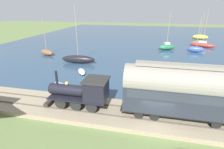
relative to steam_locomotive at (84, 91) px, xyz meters
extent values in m
plane|color=#607542|center=(-0.84, -6.49, -2.19)|extent=(200.00, 200.00, 0.00)
cube|color=#2D4760|center=(42.54, -6.49, -2.18)|extent=(80.00, 80.00, 0.01)
cube|color=gray|center=(0.00, -6.49, -1.97)|extent=(4.48, 56.00, 0.43)
cube|color=#4C4742|center=(-0.83, -6.49, -1.70)|extent=(0.07, 54.88, 0.12)
cube|color=#4C4742|center=(0.83, -6.49, -1.70)|extent=(0.07, 54.88, 0.12)
cylinder|color=black|center=(-0.83, -0.91, -1.10)|extent=(0.12, 1.08, 1.08)
cylinder|color=black|center=(0.83, -0.91, -1.10)|extent=(0.12, 1.08, 1.08)
cylinder|color=black|center=(-0.83, 0.57, -1.10)|extent=(0.12, 1.08, 1.08)
cylinder|color=black|center=(0.83, 0.57, -1.10)|extent=(0.12, 1.08, 1.08)
cylinder|color=black|center=(-0.83, 2.05, -1.10)|extent=(0.12, 1.08, 1.08)
cylinder|color=black|center=(0.83, 2.05, -1.10)|extent=(0.12, 1.08, 1.08)
cube|color=black|center=(0.00, 0.57, -0.66)|extent=(2.16, 5.39, 0.12)
cylinder|color=black|center=(0.00, 1.65, -0.08)|extent=(1.05, 3.24, 1.05)
cylinder|color=black|center=(0.00, 3.31, -0.08)|extent=(1.00, 0.08, 1.00)
cylinder|color=black|center=(0.00, 2.62, 1.08)|extent=(0.22, 0.22, 1.26)
sphere|color=tan|center=(0.00, 1.65, 0.59)|extent=(0.36, 0.36, 0.36)
cube|color=black|center=(0.00, -1.18, 0.27)|extent=(2.06, 1.89, 1.75)
cube|color=#282828|center=(0.00, -1.18, 1.20)|extent=(2.26, 2.13, 0.10)
cube|color=#2D2823|center=(0.00, 3.52, -1.46)|extent=(1.96, 0.44, 0.32)
cylinder|color=black|center=(-0.83, -11.02, -1.26)|extent=(0.12, 0.76, 0.76)
cylinder|color=black|center=(0.83, -11.02, -1.26)|extent=(0.12, 0.76, 0.76)
cylinder|color=black|center=(-0.83, -6.37, -1.26)|extent=(0.12, 0.76, 0.76)
cylinder|color=black|center=(0.83, -6.37, -1.26)|extent=(0.12, 0.76, 0.76)
cylinder|color=black|center=(-0.83, -5.08, -1.26)|extent=(0.12, 0.76, 0.76)
cylinder|color=black|center=(0.83, -5.08, -1.26)|extent=(0.12, 0.76, 0.76)
cube|color=black|center=(0.00, -8.69, -0.95)|extent=(2.12, 10.33, 0.16)
cube|color=#232833|center=(0.00, -8.69, 0.38)|extent=(2.35, 9.92, 2.50)
cube|color=#2D333D|center=(0.00, -8.69, 0.82)|extent=(2.38, 9.30, 0.70)
cylinder|color=gray|center=(0.00, -8.69, 1.63)|extent=(2.47, 9.92, 2.47)
cube|color=gray|center=(0.00, -8.69, 2.99)|extent=(0.82, 8.27, 0.24)
ellipsoid|color=#B72D23|center=(33.37, -18.18, -1.67)|extent=(3.33, 5.94, 1.02)
cylinder|color=#9E8460|center=(33.37, -18.18, 2.84)|extent=(0.10, 0.10, 8.01)
cube|color=silver|center=(33.37, -18.18, -0.94)|extent=(1.38, 1.92, 0.45)
ellipsoid|color=#236B42|center=(28.23, -9.31, -1.55)|extent=(2.83, 4.15, 1.27)
cylinder|color=#9E8460|center=(28.23, -9.31, 2.55)|extent=(0.10, 0.10, 6.91)
cube|color=silver|center=(28.23, -9.31, -0.69)|extent=(1.30, 1.41, 0.45)
ellipsoid|color=#335199|center=(27.19, -15.41, -1.53)|extent=(1.55, 3.61, 1.30)
cylinder|color=#9E8460|center=(27.19, -15.41, 2.15)|extent=(0.10, 0.10, 6.07)
ellipsoid|color=gold|center=(45.19, -20.40, -1.50)|extent=(2.30, 4.58, 1.36)
cylinder|color=#9E8460|center=(45.19, -20.40, 2.39)|extent=(0.10, 0.10, 6.42)
ellipsoid|color=black|center=(14.21, 6.59, -1.47)|extent=(1.69, 6.03, 1.42)
cylinder|color=#9E8460|center=(14.21, 6.59, 3.34)|extent=(0.10, 0.10, 8.19)
ellipsoid|color=brown|center=(17.84, 14.98, -1.57)|extent=(2.41, 3.62, 1.23)
cylinder|color=#9E8460|center=(17.84, 14.98, 2.13)|extent=(0.10, 0.10, 6.16)
ellipsoid|color=#B7B2A3|center=(4.65, 4.89, -1.98)|extent=(1.76, 2.71, 0.39)
ellipsoid|color=#B7B2A3|center=(5.57, -7.88, -1.94)|extent=(2.80, 2.47, 0.48)
ellipsoid|color=beige|center=(9.59, 4.15, -1.92)|extent=(2.80, 2.21, 0.53)
camera|label=1|loc=(-13.40, -5.57, 7.15)|focal=28.00mm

